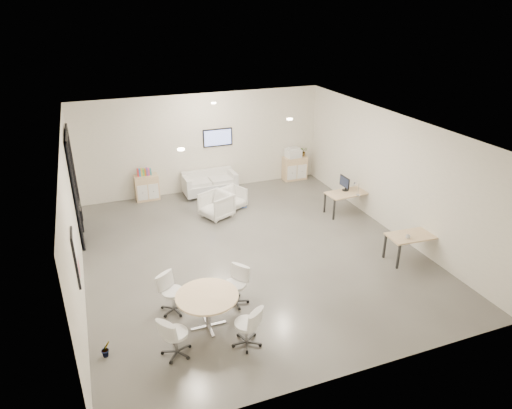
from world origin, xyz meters
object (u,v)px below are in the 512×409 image
Objects in this scene: sideboard_left at (147,188)px; armchair_left at (216,204)px; loveseat at (209,184)px; sideboard_right at (295,168)px; round_table at (207,299)px; desk_rear at (348,194)px; armchair_right at (232,197)px; desk_front at (413,237)px.

sideboard_left reaches higher than armchair_left.
armchair_left is (-0.29, -1.79, 0.06)m from loveseat.
sideboard_left is at bearing 172.49° from loveseat.
sideboard_right is 8.37m from round_table.
desk_rear is (0.25, -3.12, 0.19)m from sideboard_right.
desk_rear is at bearing 48.75° from armchair_left.
armchair_right is (0.64, 0.46, -0.06)m from armchair_left.
sideboard_left is at bearing 145.33° from desk_rear.
sideboard_right is at bearing 96.35° from desk_front.
sideboard_right reaches higher than round_table.
round_table is (-5.01, -6.71, 0.23)m from sideboard_right.
desk_front is (3.14, -4.45, 0.24)m from armchair_right.
armchair_right is 5.63m from round_table.
round_table reaches higher than desk_rear.
sideboard_left reaches higher than desk_front.
sideboard_left is 6.72m from round_table.
armchair_right reaches higher than desk_front.
loveseat reaches higher than armchair_right.
sideboard_right is at bearing 2.31° from loveseat.
armchair_left is at bearing -100.43° from loveseat.
round_table is (0.14, -6.72, 0.24)m from sideboard_left.
loveseat is at bearing 80.06° from armchair_right.
loveseat is at bearing 134.99° from desk_rear.
armchair_right is at bearing 148.08° from desk_rear.
desk_rear is 1.11× the size of round_table.
round_table is at bearing -126.74° from sideboard_right.
sideboard_left is 5.15m from sideboard_right.
armchair_right is 5.45m from desk_front.
armchair_left reaches higher than round_table.
armchair_left is 1.17× the size of armchair_right.
loveseat reaches higher than desk_rear.
armchair_left reaches higher than desk_rear.
sideboard_right is 5.99m from desk_front.
armchair_left is (1.69, -2.01, -0.00)m from sideboard_left.
armchair_left is 0.68× the size of round_table.
round_table is at bearing -107.08° from loveseat.
armchair_left reaches higher than desk_front.
desk_front is 1.08× the size of round_table.
desk_front is at bearing -86.89° from sideboard_right.
sideboard_left is 8.12m from desk_front.
desk_rear is (3.06, -1.58, 0.25)m from armchair_right.
loveseat is at bearing -6.18° from sideboard_left.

